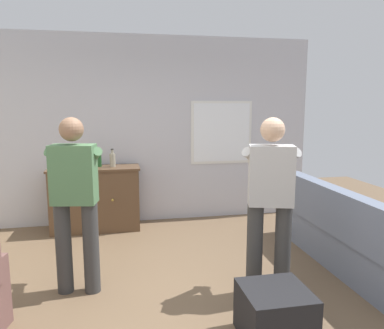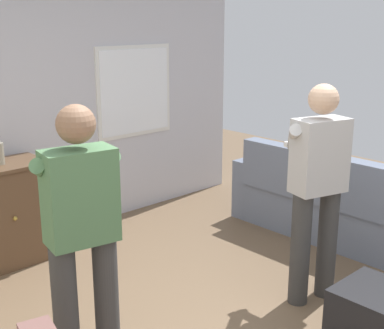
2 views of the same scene
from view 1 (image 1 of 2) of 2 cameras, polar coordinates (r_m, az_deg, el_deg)
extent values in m
plane|color=brown|center=(3.57, -3.69, -20.98)|extent=(10.40, 10.40, 0.00)
cube|color=silver|center=(5.75, -7.30, 5.19)|extent=(5.20, 0.12, 2.80)
cube|color=silver|center=(5.89, 4.52, 4.89)|extent=(0.97, 0.02, 0.98)
cube|color=white|center=(5.89, 4.53, 4.88)|extent=(0.89, 0.03, 0.90)
cube|color=slate|center=(4.59, 22.86, -11.74)|extent=(0.55, 2.14, 0.42)
cube|color=slate|center=(4.35, 20.98, -6.53)|extent=(0.18, 2.14, 0.48)
cube|color=slate|center=(5.50, 16.23, -6.74)|extent=(0.55, 0.18, 0.64)
cube|color=orange|center=(4.43, 22.37, -7.15)|extent=(0.18, 0.41, 0.36)
cube|color=brown|center=(5.55, -14.50, -5.23)|extent=(1.22, 0.44, 0.88)
cube|color=brown|center=(5.45, -14.69, -0.58)|extent=(1.26, 0.48, 0.03)
sphere|color=#B79338|center=(5.33, -17.30, -5.45)|extent=(0.04, 0.04, 0.04)
sphere|color=#B79338|center=(5.30, -12.00, -5.32)|extent=(0.04, 0.04, 0.04)
cylinder|color=gray|center=(5.42, -12.00, 0.63)|extent=(0.08, 0.08, 0.19)
cylinder|color=gray|center=(5.41, -12.05, 1.90)|extent=(0.03, 0.03, 0.05)
cylinder|color=#262626|center=(5.40, -12.06, 2.27)|extent=(0.04, 0.04, 0.02)
cylinder|color=#1E4C23|center=(5.48, -13.94, 0.62)|extent=(0.06, 0.06, 0.18)
cylinder|color=#1E4C23|center=(5.46, -13.99, 1.92)|extent=(0.03, 0.03, 0.07)
cylinder|color=#262626|center=(5.46, -14.00, 2.37)|extent=(0.03, 0.03, 0.02)
cube|color=black|center=(3.15, 12.50, -21.38)|extent=(0.50, 0.50, 0.41)
cylinder|color=#383838|center=(3.84, -18.96, -11.96)|extent=(0.15, 0.15, 0.88)
cylinder|color=#383838|center=(3.78, -15.12, -12.17)|extent=(0.15, 0.15, 0.88)
cube|color=#4C754C|center=(3.62, -17.59, -1.44)|extent=(0.43, 0.29, 0.55)
sphere|color=#8C664C|center=(3.57, -17.92, 5.13)|extent=(0.22, 0.22, 0.22)
cylinder|color=#4C754C|center=(3.78, -18.67, 0.65)|extent=(0.37, 0.37, 0.29)
cylinder|color=#4C754C|center=(3.72, -15.29, 0.68)|extent=(0.27, 0.43, 0.29)
cube|color=white|center=(3.91, -16.30, -0.22)|extent=(0.15, 0.07, 0.04)
cylinder|color=#383838|center=(3.66, 9.50, -12.70)|extent=(0.15, 0.15, 0.88)
cylinder|color=#383838|center=(3.69, 13.64, -12.65)|extent=(0.15, 0.15, 0.88)
cube|color=#B7B7B7|center=(3.47, 11.96, -1.64)|extent=(0.45, 0.32, 0.55)
sphere|color=#D8AD8C|center=(3.42, 12.19, 5.21)|extent=(0.22, 0.22, 0.22)
cylinder|color=#B7B7B7|center=(3.59, 9.90, 0.58)|extent=(0.40, 0.34, 0.29)
cylinder|color=#B7B7B7|center=(3.62, 13.53, 0.52)|extent=(0.23, 0.44, 0.29)
cube|color=white|center=(3.78, 11.41, -0.36)|extent=(0.16, 0.08, 0.04)
camera|label=2|loc=(2.19, -74.65, 11.45)|focal=50.00mm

